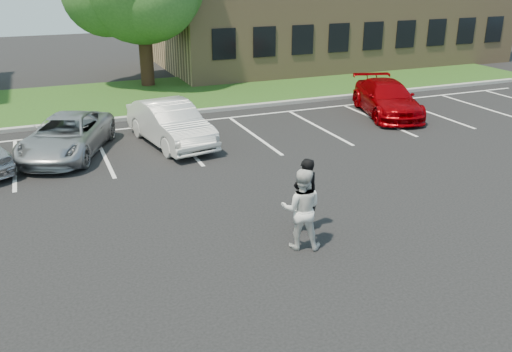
{
  "coord_description": "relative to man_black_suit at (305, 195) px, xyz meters",
  "views": [
    {
      "loc": [
        -4.67,
        -10.29,
        6.0
      ],
      "look_at": [
        0.0,
        1.0,
        1.25
      ],
      "focal_mm": 38.0,
      "sensor_mm": 36.0,
      "label": 1
    }
  ],
  "objects": [
    {
      "name": "ground_plane",
      "position": [
        -0.95,
        -0.21,
        -0.91
      ],
      "size": [
        90.0,
        90.0,
        0.0
      ],
      "primitive_type": "plane",
      "color": "black",
      "rests_on": "ground"
    },
    {
      "name": "man_black_suit",
      "position": [
        0.0,
        0.0,
        0.0
      ],
      "size": [
        0.72,
        0.52,
        1.83
      ],
      "primitive_type": "imported",
      "rotation": [
        0.0,
        0.0,
        3.27
      ],
      "color": "black",
      "rests_on": "ground"
    },
    {
      "name": "car_red_compact",
      "position": [
        8.26,
        8.39,
        -0.2
      ],
      "size": [
        3.31,
        5.29,
        1.43
      ],
      "primitive_type": "imported",
      "rotation": [
        0.0,
        0.0,
        -0.29
      ],
      "color": "#8C0004",
      "rests_on": "ground"
    },
    {
      "name": "car_silver_minivan",
      "position": [
        -4.84,
        8.08,
        -0.25
      ],
      "size": [
        3.94,
        5.27,
        1.33
      ],
      "primitive_type": "imported",
      "rotation": [
        0.0,
        0.0,
        -0.41
      ],
      "color": "#A2A4A9",
      "rests_on": "ground"
    },
    {
      "name": "curb",
      "position": [
        -0.95,
        11.79,
        -0.84
      ],
      "size": [
        40.0,
        0.3,
        0.15
      ],
      "primitive_type": "cube",
      "color": "gray",
      "rests_on": "ground"
    },
    {
      "name": "grass_strip",
      "position": [
        -0.95,
        15.79,
        -0.87
      ],
      "size": [
        44.0,
        8.0,
        0.08
      ],
      "primitive_type": "cube",
      "color": "#243D16",
      "rests_on": "ground"
    },
    {
      "name": "man_white_shirt",
      "position": [
        -0.49,
        -0.76,
        0.03
      ],
      "size": [
        1.14,
        1.05,
        1.9
      ],
      "primitive_type": "imported",
      "rotation": [
        0.0,
        0.0,
        2.68
      ],
      "color": "silver",
      "rests_on": "ground"
    },
    {
      "name": "stall_lines",
      "position": [
        0.45,
        8.74,
        -0.91
      ],
      "size": [
        34.0,
        5.36,
        0.01
      ],
      "color": "silver",
      "rests_on": "ground"
    },
    {
      "name": "car_white_sedan",
      "position": [
        -1.31,
        7.9,
        -0.15
      ],
      "size": [
        2.39,
        4.84,
        1.53
      ],
      "primitive_type": "imported",
      "rotation": [
        0.0,
        0.0,
        0.17
      ],
      "color": "silver",
      "rests_on": "ground"
    }
  ]
}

